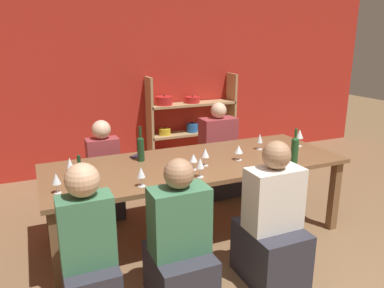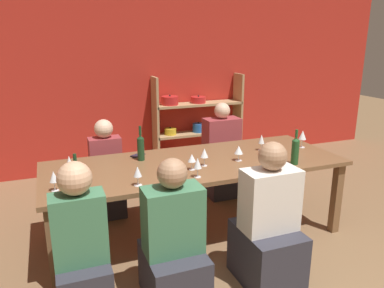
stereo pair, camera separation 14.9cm
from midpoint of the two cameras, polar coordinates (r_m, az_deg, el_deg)
name	(u,v)px [view 1 (the left image)]	position (r m, az deg, el deg)	size (l,w,h in m)	color
wall_back_red	(123,78)	(5.62, -11.17, 9.77)	(8.80, 0.06, 2.70)	red
shelf_unit	(190,129)	(5.85, -1.06, 2.37)	(1.42, 0.30, 1.38)	tan
dining_table	(196,169)	(3.62, -0.55, -3.78)	(2.85, 1.07, 0.77)	brown
wine_bottle_green	(295,149)	(3.64, 14.26, -0.74)	(0.07, 0.07, 0.33)	#1E4C23
wine_bottle_dark	(141,148)	(3.63, -8.99, -0.55)	(0.07, 0.07, 0.34)	#19381E
wine_bottle_amber	(81,181)	(2.88, -18.03, -5.46)	(0.07, 0.07, 0.34)	#19381E
wine_glass_red_a	(193,158)	(3.35, -1.14, -2.23)	(0.07, 0.07, 0.15)	white
wine_glass_white_a	(79,168)	(3.29, -18.08, -3.46)	(0.08, 0.08, 0.15)	white
wine_glass_white_b	(141,173)	(3.01, -9.19, -4.41)	(0.07, 0.07, 0.16)	white
wine_glass_empty_a	(200,163)	(3.17, -0.11, -2.99)	(0.07, 0.07, 0.17)	white
wine_glass_empty_b	(260,139)	(4.01, 9.24, 0.80)	(0.06, 0.06, 0.17)	white
wine_glass_red_b	(70,164)	(3.41, -19.33, -2.85)	(0.07, 0.07, 0.16)	white
wine_glass_red_c	(205,153)	(3.45, 0.81, -1.44)	(0.07, 0.07, 0.17)	white
wine_glass_empty_c	(239,150)	(3.64, 5.96, -0.85)	(0.08, 0.08, 0.15)	white
wine_glass_red_d	(300,134)	(4.22, 15.10, 1.42)	(0.08, 0.08, 0.19)	white
wine_glass_empty_d	(81,179)	(3.04, -17.94, -5.18)	(0.07, 0.07, 0.14)	white
wine_glass_white_c	(56,179)	(3.06, -21.31, -5.06)	(0.07, 0.07, 0.16)	white
cell_phone	(137,156)	(3.81, -9.49, -1.80)	(0.16, 0.14, 0.01)	#1E2338
person_near_a	(90,268)	(2.71, -16.90, -17.71)	(0.35, 0.43, 1.19)	#2D2D38
person_far_a	(218,161)	(4.75, 3.03, -2.56)	(0.44, 0.55, 1.16)	#2D2D38
person_near_b	(180,251)	(2.87, -3.45, -16.05)	(0.42, 0.53, 1.13)	#2D2D38
person_far_b	(105,181)	(4.26, -14.14, -5.45)	(0.34, 0.43, 1.09)	#2D2D38
person_near_c	(272,231)	(3.13, 10.67, -12.98)	(0.44, 0.55, 1.18)	#2D2D38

